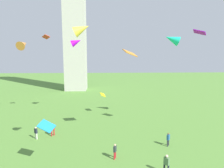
{
  "coord_description": "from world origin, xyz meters",
  "views": [
    {
      "loc": [
        1.99,
        -3.24,
        10.25
      ],
      "look_at": [
        2.86,
        15.45,
        7.56
      ],
      "focal_mm": 29.87,
      "sensor_mm": 36.0,
      "label": 1
    }
  ],
  "objects_px": {
    "person_0": "(53,129)",
    "kite_flying_5": "(103,95)",
    "person_1": "(168,139)",
    "person_2": "(36,132)",
    "kite_flying_1": "(46,37)",
    "kite_flying_4": "(172,39)",
    "person_3": "(115,150)",
    "kite_flying_9": "(200,32)",
    "kite_flying_10": "(76,42)",
    "kite_flying_2": "(82,29)",
    "kite_flying_8": "(23,44)",
    "kite_flying_3": "(130,53)",
    "kite_flying_6": "(46,126)",
    "person_4": "(166,163)"
  },
  "relations": [
    {
      "from": "kite_flying_6",
      "to": "kite_flying_3",
      "type": "bearing_deg",
      "value": -129.27
    },
    {
      "from": "kite_flying_6",
      "to": "kite_flying_8",
      "type": "distance_m",
      "value": 18.98
    },
    {
      "from": "kite_flying_3",
      "to": "kite_flying_4",
      "type": "relative_size",
      "value": 0.71
    },
    {
      "from": "person_3",
      "to": "kite_flying_6",
      "type": "bearing_deg",
      "value": -57.15
    },
    {
      "from": "kite_flying_3",
      "to": "kite_flying_4",
      "type": "bearing_deg",
      "value": -167.39
    },
    {
      "from": "kite_flying_3",
      "to": "kite_flying_5",
      "type": "bearing_deg",
      "value": -98.42
    },
    {
      "from": "kite_flying_2",
      "to": "kite_flying_3",
      "type": "distance_m",
      "value": 7.47
    },
    {
      "from": "kite_flying_3",
      "to": "person_2",
      "type": "bearing_deg",
      "value": -28.24
    },
    {
      "from": "person_3",
      "to": "kite_flying_4",
      "type": "height_order",
      "value": "kite_flying_4"
    },
    {
      "from": "person_3",
      "to": "kite_flying_4",
      "type": "distance_m",
      "value": 17.92
    },
    {
      "from": "kite_flying_3",
      "to": "kite_flying_9",
      "type": "height_order",
      "value": "kite_flying_9"
    },
    {
      "from": "person_4",
      "to": "kite_flying_4",
      "type": "height_order",
      "value": "kite_flying_4"
    },
    {
      "from": "person_1",
      "to": "kite_flying_9",
      "type": "height_order",
      "value": "kite_flying_9"
    },
    {
      "from": "person_0",
      "to": "kite_flying_1",
      "type": "bearing_deg",
      "value": 55.99
    },
    {
      "from": "kite_flying_4",
      "to": "kite_flying_8",
      "type": "bearing_deg",
      "value": -90.61
    },
    {
      "from": "person_1",
      "to": "kite_flying_4",
      "type": "xyz_separation_m",
      "value": [
        2.64,
        7.38,
        11.98
      ]
    },
    {
      "from": "kite_flying_10",
      "to": "kite_flying_2",
      "type": "bearing_deg",
      "value": -171.08
    },
    {
      "from": "kite_flying_1",
      "to": "person_2",
      "type": "bearing_deg",
      "value": 143.94
    },
    {
      "from": "kite_flying_5",
      "to": "kite_flying_10",
      "type": "distance_m",
      "value": 10.3
    },
    {
      "from": "person_4",
      "to": "kite_flying_4",
      "type": "relative_size",
      "value": 0.69
    },
    {
      "from": "kite_flying_9",
      "to": "kite_flying_10",
      "type": "bearing_deg",
      "value": -171.64
    },
    {
      "from": "kite_flying_1",
      "to": "kite_flying_9",
      "type": "xyz_separation_m",
      "value": [
        20.98,
        -9.51,
        -0.37
      ]
    },
    {
      "from": "kite_flying_5",
      "to": "kite_flying_10",
      "type": "bearing_deg",
      "value": -96.23
    },
    {
      "from": "kite_flying_9",
      "to": "person_3",
      "type": "bearing_deg",
      "value": -115.37
    },
    {
      "from": "kite_flying_4",
      "to": "kite_flying_8",
      "type": "relative_size",
      "value": 1.01
    },
    {
      "from": "kite_flying_4",
      "to": "person_1",
      "type": "bearing_deg",
      "value": -10.18
    },
    {
      "from": "kite_flying_4",
      "to": "kite_flying_5",
      "type": "relative_size",
      "value": 1.74
    },
    {
      "from": "kite_flying_2",
      "to": "kite_flying_8",
      "type": "relative_size",
      "value": 0.66
    },
    {
      "from": "person_3",
      "to": "kite_flying_9",
      "type": "xyz_separation_m",
      "value": [
        10.45,
        4.75,
        12.32
      ]
    },
    {
      "from": "kite_flying_4",
      "to": "kite_flying_5",
      "type": "bearing_deg",
      "value": -109.28
    },
    {
      "from": "person_1",
      "to": "kite_flying_2",
      "type": "height_order",
      "value": "kite_flying_2"
    },
    {
      "from": "person_3",
      "to": "kite_flying_2",
      "type": "distance_m",
      "value": 12.2
    },
    {
      "from": "person_3",
      "to": "kite_flying_1",
      "type": "height_order",
      "value": "kite_flying_1"
    },
    {
      "from": "kite_flying_1",
      "to": "kite_flying_10",
      "type": "height_order",
      "value": "kite_flying_1"
    },
    {
      "from": "kite_flying_1",
      "to": "kite_flying_6",
      "type": "xyz_separation_m",
      "value": [
        4.21,
        -15.49,
        -9.53
      ]
    },
    {
      "from": "kite_flying_9",
      "to": "kite_flying_5",
      "type": "bearing_deg",
      "value": 177.74
    },
    {
      "from": "person_2",
      "to": "kite_flying_3",
      "type": "xyz_separation_m",
      "value": [
        11.72,
        -0.64,
        9.85
      ]
    },
    {
      "from": "kite_flying_3",
      "to": "kite_flying_9",
      "type": "relative_size",
      "value": 1.09
    },
    {
      "from": "kite_flying_4",
      "to": "kite_flying_5",
      "type": "distance_m",
      "value": 14.97
    },
    {
      "from": "kite_flying_5",
      "to": "kite_flying_3",
      "type": "bearing_deg",
      "value": 1.24
    },
    {
      "from": "kite_flying_5",
      "to": "kite_flying_10",
      "type": "height_order",
      "value": "kite_flying_10"
    },
    {
      "from": "person_0",
      "to": "kite_flying_3",
      "type": "bearing_deg",
      "value": -60.94
    },
    {
      "from": "kite_flying_6",
      "to": "kite_flying_4",
      "type": "bearing_deg",
      "value": -127.62
    },
    {
      "from": "kite_flying_10",
      "to": "kite_flying_6",
      "type": "bearing_deg",
      "value": 176.77
    },
    {
      "from": "person_1",
      "to": "person_2",
      "type": "relative_size",
      "value": 1.0
    },
    {
      "from": "kite_flying_2",
      "to": "kite_flying_3",
      "type": "height_order",
      "value": "kite_flying_2"
    },
    {
      "from": "person_0",
      "to": "kite_flying_5",
      "type": "relative_size",
      "value": 1.13
    },
    {
      "from": "kite_flying_6",
      "to": "kite_flying_2",
      "type": "bearing_deg",
      "value": -154.45
    },
    {
      "from": "person_4",
      "to": "kite_flying_10",
      "type": "bearing_deg",
      "value": 168.53
    },
    {
      "from": "person_3",
      "to": "kite_flying_8",
      "type": "bearing_deg",
      "value": -112.75
    }
  ]
}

